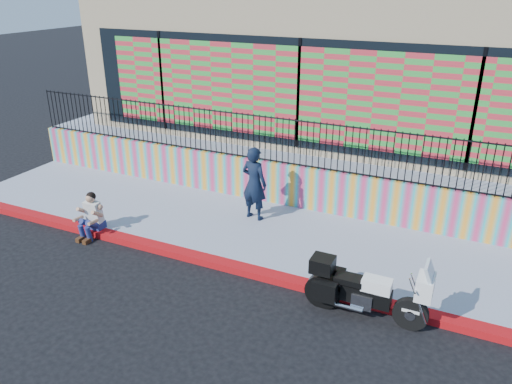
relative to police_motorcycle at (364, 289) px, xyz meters
The scene contains 10 objects.
ground 3.08m from the police_motorcycle, behind, with size 90.00×90.00×0.00m, color black.
red_curb 3.07m from the police_motorcycle, behind, with size 16.00×0.30×0.15m, color #AE0C11.
sidewalk 3.66m from the police_motorcycle, 145.96° to the left, with size 16.00×3.00×0.15m, color #8D93A9.
mural_wall 4.72m from the police_motorcycle, 129.63° to the left, with size 16.00×0.20×1.10m, color #D6386D.
metal_fence 4.89m from the police_motorcycle, 129.63° to the left, with size 15.80×0.04×1.20m, color black, non-canonical shape.
elevated_platform 9.23m from the police_motorcycle, 109.00° to the left, with size 16.00×10.00×1.25m, color #8D93A9.
storefront_building 9.42m from the police_motorcycle, 109.45° to the left, with size 14.00×8.06×4.00m.
police_motorcycle is the anchor object (origin of this frame).
police_officer 4.22m from the police_motorcycle, 142.78° to the left, with size 0.66×0.44×1.82m, color black.
seated_man 6.48m from the police_motorcycle, behind, with size 0.54×0.71×1.06m.
Camera 1 is at (4.41, -7.86, 5.58)m, focal length 35.00 mm.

